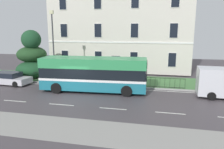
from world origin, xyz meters
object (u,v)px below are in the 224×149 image
object	(u,v)px
evergreen_tree	(32,59)
single_decker_bus	(94,74)
georgian_townhouse	(122,21)
street_lamp_post	(53,42)
parked_hatchback_00	(9,78)

from	to	relation	value
evergreen_tree	single_decker_bus	size ratio (longest dim) A/B	0.57
single_decker_bus	georgian_townhouse	bearing A→B (deg)	84.69
single_decker_bus	street_lamp_post	xyz separation A→B (m)	(-5.26, 2.71, 2.69)
georgian_townhouse	evergreen_tree	distance (m)	13.56
georgian_townhouse	evergreen_tree	xyz separation A→B (m)	(-9.00, -9.08, -4.51)
georgian_townhouse	evergreen_tree	bearing A→B (deg)	-134.76
single_decker_bus	parked_hatchback_00	distance (m)	9.44
georgian_townhouse	street_lamp_post	distance (m)	11.88
evergreen_tree	parked_hatchback_00	world-z (taller)	evergreen_tree
georgian_townhouse	parked_hatchback_00	distance (m)	16.86
parked_hatchback_00	street_lamp_post	size ratio (longest dim) A/B	0.59
georgian_townhouse	evergreen_tree	world-z (taller)	georgian_townhouse
georgian_townhouse	evergreen_tree	size ratio (longest dim) A/B	3.43
single_decker_bus	evergreen_tree	bearing A→B (deg)	152.79
evergreen_tree	parked_hatchback_00	size ratio (longest dim) A/B	1.26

